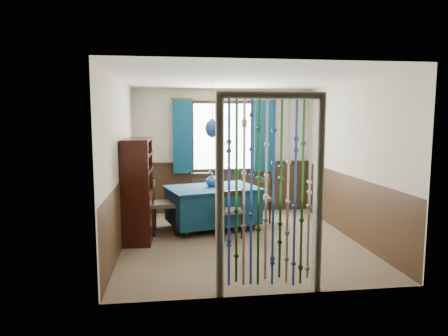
{
  "coord_description": "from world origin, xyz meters",
  "views": [
    {
      "loc": [
        -1.02,
        -6.04,
        1.89
      ],
      "look_at": [
        -0.17,
        0.52,
        1.09
      ],
      "focal_mm": 32.0,
      "sensor_mm": 36.0,
      "label": 1
    }
  ],
  "objects": [
    {
      "name": "bowl_shelf",
      "position": [
        -1.51,
        0.15,
        1.11
      ],
      "size": [
        0.2,
        0.2,
        0.05
      ],
      "primitive_type": "imported",
      "rotation": [
        0.0,
        0.0,
        -0.01
      ],
      "color": "beige",
      "rests_on": "sideboard"
    },
    {
      "name": "chair_far",
      "position": [
        -0.5,
        1.37,
        0.48
      ],
      "size": [
        0.46,
        0.44,
        0.9
      ],
      "rotation": [
        0.0,
        0.0,
        3.11
      ],
      "color": "black",
      "rests_on": "floor"
    },
    {
      "name": "wall_left",
      "position": [
        -1.8,
        0.0,
        1.25
      ],
      "size": [
        0.0,
        4.0,
        4.0
      ],
      "primitive_type": "plane",
      "rotation": [
        1.57,
        0.0,
        1.57
      ],
      "color": "#C1B79E",
      "rests_on": "ground"
    },
    {
      "name": "vase_sideboard",
      "position": [
        -1.51,
        0.62,
        0.89
      ],
      "size": [
        0.22,
        0.22,
        0.2
      ],
      "primitive_type": "imported",
      "rotation": [
        0.0,
        0.0,
        0.16
      ],
      "color": "beige",
      "rests_on": "sideboard"
    },
    {
      "name": "window",
      "position": [
        0.0,
        1.95,
        1.55
      ],
      "size": [
        1.32,
        0.12,
        1.42
      ],
      "primitive_type": "cube",
      "color": "black",
      "rests_on": "wall_back"
    },
    {
      "name": "sideboard",
      "position": [
        -1.57,
        0.39,
        0.56
      ],
      "size": [
        0.45,
        1.23,
        1.59
      ],
      "rotation": [
        0.0,
        0.0,
        -0.03
      ],
      "color": "black",
      "rests_on": "floor"
    },
    {
      "name": "wall_right",
      "position": [
        1.8,
        0.0,
        1.25
      ],
      "size": [
        0.0,
        4.0,
        4.0
      ],
      "primitive_type": "plane",
      "rotation": [
        1.57,
        0.0,
        -1.57
      ],
      "color": "#C1B79E",
      "rests_on": "ground"
    },
    {
      "name": "vase_table",
      "position": [
        -0.35,
        0.81,
        0.84
      ],
      "size": [
        0.25,
        0.25,
        0.21
      ],
      "primitive_type": "imported",
      "rotation": [
        0.0,
        0.0,
        0.25
      ],
      "color": "navy",
      "rests_on": "dining_table"
    },
    {
      "name": "wainscot_front",
      "position": [
        0.0,
        -1.99,
        0.5
      ],
      "size": [
        3.6,
        0.0,
        3.6
      ],
      "primitive_type": "plane",
      "rotation": [
        -1.57,
        0.0,
        0.0
      ],
      "color": "#3A2616",
      "rests_on": "ground"
    },
    {
      "name": "chair_left",
      "position": [
        -1.19,
        0.54,
        0.49
      ],
      "size": [
        0.44,
        0.46,
        0.92
      ],
      "rotation": [
        0.0,
        0.0,
        -1.58
      ],
      "color": "black",
      "rests_on": "floor"
    },
    {
      "name": "pendant_lamp",
      "position": [
        -0.35,
        0.74,
        1.74
      ],
      "size": [
        0.24,
        0.24,
        0.91
      ],
      "color": "olive",
      "rests_on": "ceiling"
    },
    {
      "name": "chair_near",
      "position": [
        -0.13,
        0.15,
        0.44
      ],
      "size": [
        0.49,
        0.48,
        0.82
      ],
      "rotation": [
        0.0,
        0.0,
        0.27
      ],
      "color": "black",
      "rests_on": "floor"
    },
    {
      "name": "dining_table",
      "position": [
        -0.35,
        0.74,
        0.42
      ],
      "size": [
        1.74,
        1.41,
        0.73
      ],
      "rotation": [
        0.0,
        0.0,
        0.27
      ],
      "color": "#0F364E",
      "rests_on": "floor"
    },
    {
      "name": "wainscot_left",
      "position": [
        -1.79,
        0.0,
        0.5
      ],
      "size": [
        0.0,
        4.0,
        4.0
      ],
      "primitive_type": "plane",
      "rotation": [
        1.57,
        0.0,
        1.57
      ],
      "color": "#3A2616",
      "rests_on": "ground"
    },
    {
      "name": "ceiling",
      "position": [
        0.0,
        0.0,
        2.5
      ],
      "size": [
        4.0,
        4.0,
        0.0
      ],
      "primitive_type": "plane",
      "rotation": [
        3.14,
        0.0,
        0.0
      ],
      "color": "silver",
      "rests_on": "ground"
    },
    {
      "name": "doorway",
      "position": [
        0.0,
        -1.94,
        1.05
      ],
      "size": [
        1.16,
        0.12,
        2.18
      ],
      "primitive_type": null,
      "color": "silver",
      "rests_on": "ground"
    },
    {
      "name": "wainscot_right",
      "position": [
        1.79,
        0.0,
        0.5
      ],
      "size": [
        0.0,
        4.0,
        4.0
      ],
      "primitive_type": "plane",
      "rotation": [
        1.57,
        0.0,
        -1.57
      ],
      "color": "#3A2616",
      "rests_on": "ground"
    },
    {
      "name": "wall_back",
      "position": [
        0.0,
        2.0,
        1.25
      ],
      "size": [
        3.6,
        0.0,
        3.6
      ],
      "primitive_type": "plane",
      "rotation": [
        1.57,
        0.0,
        0.0
      ],
      "color": "#C1B79E",
      "rests_on": "ground"
    },
    {
      "name": "chair_right",
      "position": [
        0.54,
        1.03,
        0.45
      ],
      "size": [
        0.52,
        0.53,
        0.84
      ],
      "rotation": [
        0.0,
        0.0,
        1.96
      ],
      "color": "black",
      "rests_on": "floor"
    },
    {
      "name": "wall_front",
      "position": [
        0.0,
        -2.0,
        1.25
      ],
      "size": [
        3.6,
        0.0,
        3.6
      ],
      "primitive_type": "plane",
      "rotation": [
        -1.57,
        0.0,
        0.0
      ],
      "color": "#C1B79E",
      "rests_on": "ground"
    },
    {
      "name": "floor",
      "position": [
        0.0,
        0.0,
        0.0
      ],
      "size": [
        4.0,
        4.0,
        0.0
      ],
      "primitive_type": "plane",
      "color": "brown",
      "rests_on": "ground"
    },
    {
      "name": "wainscot_back",
      "position": [
        0.0,
        1.99,
        0.5
      ],
      "size": [
        3.6,
        0.0,
        3.6
      ],
      "primitive_type": "plane",
      "rotation": [
        1.57,
        0.0,
        0.0
      ],
      "color": "#3A2616",
      "rests_on": "ground"
    }
  ]
}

